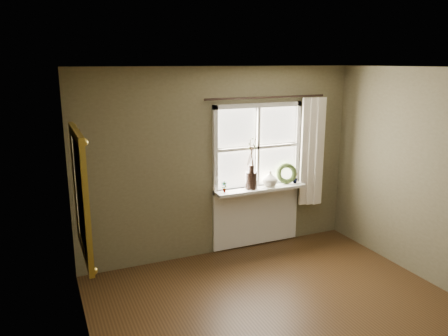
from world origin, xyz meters
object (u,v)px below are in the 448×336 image
gilt_mirror (80,194)px  cream_vase (270,179)px  dark_jug (251,180)px  wreath (286,176)px

gilt_mirror → cream_vase: bearing=20.7°
dark_jug → cream_vase: bearing=0.0°
wreath → gilt_mirror: size_ratio=0.24×
wreath → cream_vase: bearing=-156.7°
cream_vase → gilt_mirror: bearing=-159.3°
cream_vase → wreath: bearing=7.8°
dark_jug → cream_vase: dark_jug is taller
cream_vase → gilt_mirror: 2.88m
cream_vase → wreath: 0.30m
cream_vase → wreath: size_ratio=0.73×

